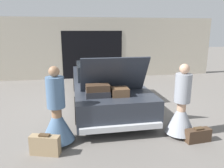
{
  "coord_description": "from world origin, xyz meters",
  "views": [
    {
      "loc": [
        -0.95,
        -6.52,
        2.26
      ],
      "look_at": [
        0.0,
        -1.34,
        0.94
      ],
      "focal_mm": 35.0,
      "sensor_mm": 36.0,
      "label": 1
    }
  ],
  "objects_px": {
    "person_left": "(57,117)",
    "suitcase_beside_right_person": "(198,135)",
    "person_right": "(181,111)",
    "suitcase_beside_left_person": "(45,145)",
    "car": "(104,85)"
  },
  "relations": [
    {
      "from": "car",
      "to": "person_right",
      "type": "relative_size",
      "value": 3.13
    },
    {
      "from": "person_left",
      "to": "suitcase_beside_right_person",
      "type": "xyz_separation_m",
      "value": [
        2.84,
        -0.47,
        -0.42
      ]
    },
    {
      "from": "person_right",
      "to": "suitcase_beside_left_person",
      "type": "relative_size",
      "value": 2.75
    },
    {
      "from": "person_left",
      "to": "suitcase_beside_left_person",
      "type": "distance_m",
      "value": 0.58
    },
    {
      "from": "suitcase_beside_right_person",
      "to": "person_right",
      "type": "bearing_deg",
      "value": 126.13
    },
    {
      "from": "person_right",
      "to": "person_left",
      "type": "bearing_deg",
      "value": 74.42
    },
    {
      "from": "person_right",
      "to": "suitcase_beside_right_person",
      "type": "xyz_separation_m",
      "value": [
        0.24,
        -0.33,
        -0.42
      ]
    },
    {
      "from": "person_right",
      "to": "suitcase_beside_right_person",
      "type": "height_order",
      "value": "person_right"
    },
    {
      "from": "suitcase_beside_right_person",
      "to": "suitcase_beside_left_person",
      "type": "bearing_deg",
      "value": 178.7
    },
    {
      "from": "person_left",
      "to": "suitcase_beside_right_person",
      "type": "height_order",
      "value": "person_left"
    },
    {
      "from": "car",
      "to": "person_left",
      "type": "height_order",
      "value": "car"
    },
    {
      "from": "person_left",
      "to": "person_right",
      "type": "height_order",
      "value": "person_left"
    },
    {
      "from": "person_right",
      "to": "suitcase_beside_right_person",
      "type": "relative_size",
      "value": 2.93
    },
    {
      "from": "car",
      "to": "suitcase_beside_left_person",
      "type": "height_order",
      "value": "car"
    },
    {
      "from": "car",
      "to": "suitcase_beside_left_person",
      "type": "distance_m",
      "value": 3.15
    }
  ]
}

